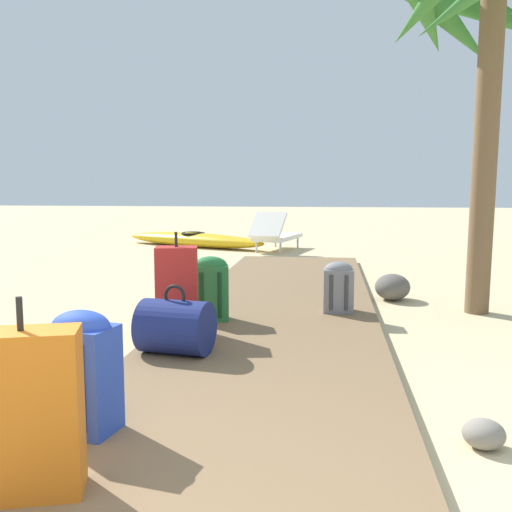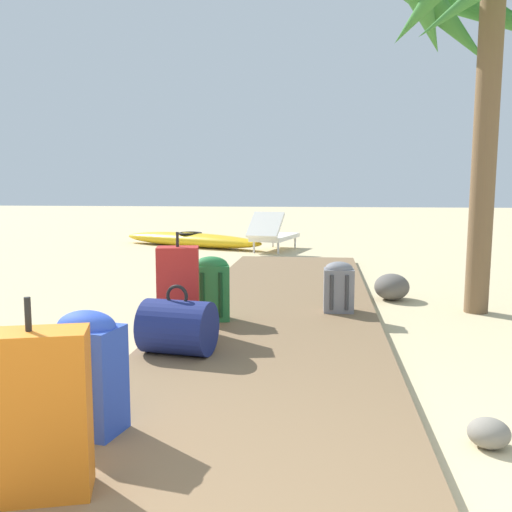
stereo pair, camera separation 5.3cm
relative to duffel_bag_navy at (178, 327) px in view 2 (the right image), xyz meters
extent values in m
plane|color=#CCB789|center=(0.59, 0.63, -0.27)|extent=(60.00, 60.00, 0.00)
cube|color=brown|center=(0.59, 1.46, -0.23)|extent=(1.84, 8.31, 0.08)
cylinder|color=navy|center=(0.00, 0.00, 0.00)|extent=(0.54, 0.46, 0.38)
torus|color=black|center=(0.00, 0.00, 0.22)|extent=(0.17, 0.05, 0.16)
cube|color=slate|center=(1.16, 1.51, 0.01)|extent=(0.28, 0.23, 0.40)
ellipsoid|color=slate|center=(1.16, 1.51, 0.21)|extent=(0.27, 0.22, 0.14)
cylinder|color=#3A3A3D|center=(1.09, 1.40, 0.01)|extent=(0.04, 0.04, 0.32)
cylinder|color=#3A3A3D|center=(1.23, 1.40, 0.01)|extent=(0.04, 0.04, 0.32)
cube|color=#237538|center=(0.04, 1.02, 0.05)|extent=(0.35, 0.27, 0.49)
ellipsoid|color=#237538|center=(0.04, 1.02, 0.30)|extent=(0.33, 0.26, 0.16)
cylinder|color=#113A1C|center=(-0.01, 0.90, 0.05)|extent=(0.04, 0.04, 0.39)
cylinder|color=#113A1C|center=(0.14, 0.94, 0.05)|extent=(0.04, 0.04, 0.39)
cube|color=orange|center=(-0.07, -1.87, 0.13)|extent=(0.46, 0.31, 0.64)
cylinder|color=black|center=(-0.07, -1.87, 0.51)|extent=(0.02, 0.02, 0.13)
cube|color=#2847B7|center=(-0.10, -1.30, 0.07)|extent=(0.35, 0.29, 0.52)
ellipsoid|color=#2847B7|center=(-0.10, -1.30, 0.32)|extent=(0.33, 0.27, 0.16)
cylinder|color=navy|center=(-0.20, -1.40, 0.07)|extent=(0.04, 0.04, 0.41)
cylinder|color=navy|center=(-0.04, -1.43, 0.07)|extent=(0.04, 0.04, 0.41)
cube|color=red|center=(-0.13, 0.55, 0.16)|extent=(0.36, 0.28, 0.70)
cylinder|color=black|center=(-0.13, 0.55, 0.56)|extent=(0.02, 0.02, 0.12)
cylinder|color=brown|center=(2.54, 1.95, 1.28)|extent=(0.23, 0.32, 3.12)
cone|color=#387A33|center=(2.84, 2.50, 2.67)|extent=(1.28, 0.92, 0.97)
cone|color=#387A33|center=(2.29, 2.50, 2.64)|extent=(1.21, 0.81, 1.02)
cone|color=#387A33|center=(1.98, 2.22, 2.70)|extent=(0.87, 1.31, 0.89)
cube|color=white|center=(0.08, 7.27, -0.01)|extent=(0.91, 1.50, 0.08)
cube|color=white|center=(-0.06, 6.69, 0.27)|extent=(0.71, 0.65, 0.46)
cylinder|color=silver|center=(-0.02, 7.87, -0.16)|extent=(0.04, 0.04, 0.22)
cylinder|color=silver|center=(0.45, 7.76, -0.16)|extent=(0.04, 0.04, 0.22)
cylinder|color=silver|center=(-0.28, 6.78, -0.16)|extent=(0.04, 0.04, 0.22)
cylinder|color=silver|center=(0.18, 6.67, -0.16)|extent=(0.04, 0.04, 0.22)
ellipsoid|color=gold|center=(-1.73, 7.73, -0.13)|extent=(3.42, 2.07, 0.29)
torus|color=black|center=(-1.73, 7.73, 0.00)|extent=(0.65, 0.65, 0.05)
ellipsoid|color=gray|center=(1.82, -1.08, -0.20)|extent=(0.22, 0.21, 0.14)
ellipsoid|color=#5B5651|center=(1.78, 2.54, -0.13)|extent=(0.44, 0.49, 0.29)
camera|label=1|loc=(1.06, -3.81, 0.98)|focal=39.93mm
camera|label=2|loc=(1.00, -3.81, 0.98)|focal=39.93mm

